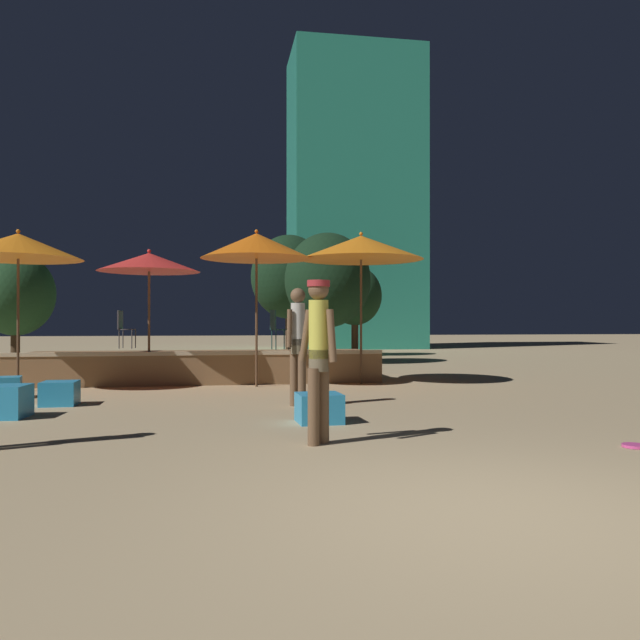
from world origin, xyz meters
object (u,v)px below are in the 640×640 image
patio_umbrella_3 (18,246)px  frisbee_disc (635,446)px  cube_seat_0 (6,388)px  background_tree_2 (15,294)px  patio_umbrella_0 (149,263)px  cube_seat_1 (4,402)px  cube_seat_3 (60,393)px  bistro_chair_0 (124,325)px  background_tree_1 (289,277)px  patio_umbrella_2 (361,248)px  person_2 (298,340)px  cube_seat_2 (319,408)px  background_tree_3 (328,280)px  patio_umbrella_1 (256,246)px  background_tree_0 (355,296)px  bistro_chair_1 (276,326)px  person_0 (318,349)px

patio_umbrella_3 → frisbee_disc: bearing=-39.9°
cube_seat_0 → background_tree_2: size_ratio=0.16×
patio_umbrella_0 → cube_seat_1: patio_umbrella_0 is taller
cube_seat_3 → bistro_chair_0: 4.88m
background_tree_1 → patio_umbrella_2: bearing=-88.4°
person_2 → cube_seat_1: bearing=-120.0°
cube_seat_1 → person_2: person_2 is taller
patio_umbrella_2 → cube_seat_2: size_ratio=5.48×
patio_umbrella_3 → background_tree_3: bearing=43.5°
patio_umbrella_3 → background_tree_1: size_ratio=0.66×
patio_umbrella_1 → person_2: patio_umbrella_1 is taller
patio_umbrella_0 → background_tree_2: 9.32m
cube_seat_1 → background_tree_0: size_ratio=0.18×
patio_umbrella_3 → background_tree_3: (7.38, 7.02, -0.12)m
background_tree_0 → background_tree_3: 4.99m
patio_umbrella_2 → cube_seat_3: (-5.61, -2.59, -2.77)m
cube_seat_3 → frisbee_disc: (6.93, -4.59, -0.18)m
cube_seat_0 → background_tree_0: background_tree_0 is taller
patio_umbrella_0 → bistro_chair_1: bearing=12.8°
bistro_chair_1 → background_tree_2: background_tree_2 is taller
cube_seat_0 → person_0: bearing=-46.2°
patio_umbrella_3 → person_2: (5.10, -3.07, -1.76)m
cube_seat_2 → person_2: (-0.08, 1.63, 0.87)m
bistro_chair_1 → patio_umbrella_1: bearing=141.3°
person_0 → bistro_chair_0: person_0 is taller
cube_seat_2 → patio_umbrella_1: bearing=96.3°
patio_umbrella_2 → person_2: patio_umbrella_2 is taller
patio_umbrella_0 → person_0: bearing=-69.5°
frisbee_disc → background_tree_2: (-10.82, 15.32, 2.23)m
patio_umbrella_0 → person_2: 4.77m
patio_umbrella_0 → patio_umbrella_2: (4.51, -0.27, 0.37)m
bistro_chair_1 → background_tree_1: 10.38m
cube_seat_1 → background_tree_1: background_tree_1 is taller
cube_seat_2 → bistro_chair_1: (-0.02, 5.88, 1.07)m
person_2 → bistro_chair_1: (0.06, 4.26, 0.21)m
patio_umbrella_2 → patio_umbrella_3: size_ratio=1.05×
bistro_chair_0 → frisbee_disc: 11.51m
patio_umbrella_3 → cube_seat_1: 4.50m
bistro_chair_0 → frisbee_disc: bearing=-135.8°
patio_umbrella_0 → background_tree_3: (4.97, 6.45, 0.11)m
cube_seat_1 → person_0: (4.06, -2.59, 0.81)m
patio_umbrella_3 → bistro_chair_1: 5.52m
cube_seat_0 → background_tree_3: bearing=48.5°
bistro_chair_1 → cube_seat_2: bearing=167.2°
cube_seat_1 → background_tree_2: (-3.44, 12.00, 2.02)m
cube_seat_0 → background_tree_3: (7.24, 8.18, 2.52)m
person_2 → background_tree_2: (-7.67, 11.50, 1.19)m
patio_umbrella_2 → bistro_chair_1: patio_umbrella_2 is taller
patio_umbrella_2 → background_tree_1: background_tree_1 is taller
cube_seat_1 → background_tree_2: background_tree_2 is taller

